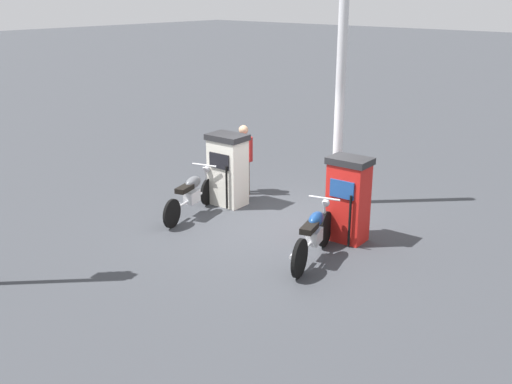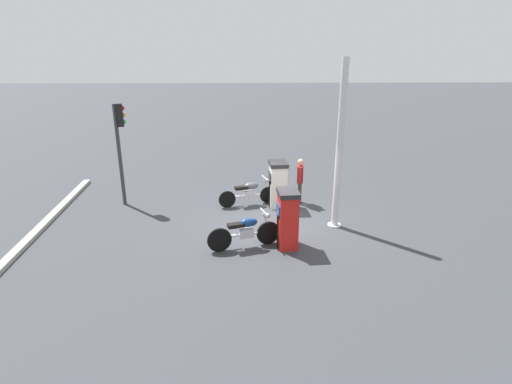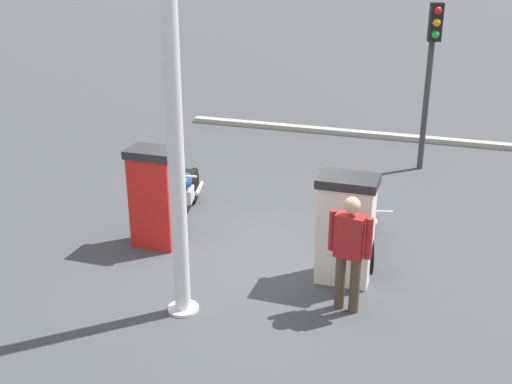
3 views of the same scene
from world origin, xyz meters
TOP-DOWN VIEW (x-y plane):
  - ground_plane at (0.00, 0.00)m, footprint 120.00×120.00m
  - fuel_pump_near at (-0.31, -1.49)m, footprint 0.63×0.84m
  - fuel_pump_far at (-0.31, 1.49)m, footprint 0.58×0.77m
  - motorcycle_near_pump at (0.64, -1.60)m, footprint 1.94×0.76m
  - motorcycle_far_pump at (0.79, 1.53)m, footprint 1.91×0.76m
  - attendant_person at (-1.08, -1.73)m, footprint 0.25×0.58m
  - roadside_traffic_light at (4.79, -1.83)m, footprint 0.40×0.29m
  - canopy_support_pole at (-1.88, 0.21)m, footprint 0.40×0.40m
  - road_edge_kerb at (6.77, 0.00)m, footprint 0.76×8.59m

SIDE VIEW (x-z plane):
  - ground_plane at x=0.00m, z-range 0.00..0.00m
  - road_edge_kerb at x=6.77m, z-range 0.00..0.12m
  - motorcycle_near_pump at x=0.64m, z-range 0.00..0.92m
  - motorcycle_far_pump at x=0.79m, z-range -0.01..0.95m
  - fuel_pump_near at x=-0.31m, z-range 0.01..1.54m
  - fuel_pump_far at x=-0.31m, z-range 0.01..1.57m
  - attendant_person at x=-1.08m, z-range 0.11..1.66m
  - roadside_traffic_light at x=4.79m, z-range 0.63..4.00m
  - canopy_support_pole at x=-1.88m, z-range -0.08..4.71m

